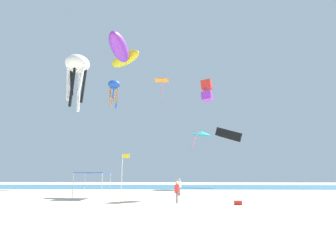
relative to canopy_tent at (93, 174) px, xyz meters
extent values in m
cube|color=beige|center=(8.41, -3.34, -2.36)|extent=(110.00, 110.00, 0.10)
cube|color=teal|center=(8.41, 24.15, -2.30)|extent=(110.00, 18.55, 0.03)
cylinder|color=#B2B2B7|center=(-1.34, -1.37, -1.11)|extent=(0.07, 0.07, 2.39)
cylinder|color=#B2B2B7|center=(1.34, -1.37, -1.11)|extent=(0.07, 0.07, 2.39)
cylinder|color=#B2B2B7|center=(-1.34, 1.37, -1.11)|extent=(0.07, 0.07, 2.39)
cylinder|color=#B2B2B7|center=(1.34, 1.37, -1.11)|extent=(0.07, 0.07, 2.39)
cube|color=blue|center=(0.00, 0.00, 0.11)|extent=(2.75, 2.82, 0.06)
cylinder|color=slate|center=(8.20, -3.92, -1.93)|extent=(0.15, 0.15, 0.77)
cylinder|color=slate|center=(8.22, -3.62, -1.93)|extent=(0.15, 0.15, 0.77)
cylinder|color=red|center=(8.21, -3.77, -1.21)|extent=(0.40, 0.40, 0.67)
sphere|color=tan|center=(8.21, -3.77, -0.75)|extent=(0.25, 0.25, 0.25)
cylinder|color=slate|center=(8.47, 3.60, -1.89)|extent=(0.16, 0.16, 0.83)
cylinder|color=slate|center=(8.38, 3.91, -1.89)|extent=(0.16, 0.16, 0.83)
cylinder|color=white|center=(8.42, 3.75, -1.12)|extent=(0.43, 0.43, 0.72)
sphere|color=tan|center=(8.42, 3.75, -0.62)|extent=(0.27, 0.27, 0.27)
cylinder|color=silver|center=(3.70, -3.77, -0.34)|extent=(0.06, 0.06, 3.94)
cube|color=yellow|center=(4.00, -3.77, 1.45)|extent=(0.55, 0.02, 0.35)
cube|color=red|center=(12.80, -4.68, -2.15)|extent=(0.56, 0.36, 0.32)
cube|color=white|center=(12.80, -4.68, -1.98)|extent=(0.57, 0.37, 0.03)
ellipsoid|color=blue|center=(-3.96, 20.20, 17.10)|extent=(2.72, 2.72, 1.67)
cylinder|color=blue|center=(-3.82, 19.50, 15.30)|extent=(0.31, 0.51, 2.59)
cylinder|color=orange|center=(-3.29, 19.97, 14.91)|extent=(0.57, 0.36, 3.36)
cylinder|color=blue|center=(-3.43, 20.67, 14.53)|extent=(0.57, 0.53, 4.13)
cylinder|color=orange|center=(-4.10, 20.89, 15.30)|extent=(0.31, 0.51, 2.59)
cylinder|color=blue|center=(-4.63, 20.43, 14.91)|extent=(0.57, 0.36, 3.36)
cylinder|color=orange|center=(-4.49, 19.73, 14.53)|extent=(0.57, 0.53, 4.13)
ellipsoid|color=purple|center=(-0.48, 9.75, 18.91)|extent=(3.08, 8.32, 3.00)
cone|color=orange|center=(-0.48, 9.75, 20.20)|extent=(1.42, 1.22, 1.17)
cone|color=teal|center=(12.35, 16.88, 6.87)|extent=(5.32, 5.32, 1.16)
cylinder|color=pink|center=(11.16, 15.81, 5.67)|extent=(1.17, 1.29, 2.60)
cube|color=red|center=(11.63, 2.23, 9.87)|extent=(1.45, 1.41, 1.04)
cube|color=purple|center=(11.63, 2.23, 8.56)|extent=(1.45, 1.41, 1.04)
cube|color=black|center=(18.15, 23.21, 7.68)|extent=(4.63, 3.81, 3.42)
cube|color=red|center=(18.15, 23.21, 6.93)|extent=(3.50, 2.79, 1.89)
cube|color=orange|center=(6.23, 6.76, 12.35)|extent=(1.92, 1.91, 0.24)
cylinder|color=pink|center=(6.23, 6.76, 10.85)|extent=(0.09, 0.09, 1.93)
ellipsoid|color=white|center=(-3.35, 2.03, 12.66)|extent=(3.77, 3.77, 1.99)
cylinder|color=white|center=(-2.62, 1.60, 10.52)|extent=(0.57, 0.46, 3.09)
cylinder|color=black|center=(-2.61, 2.44, 10.06)|extent=(0.65, 0.50, 4.00)
cylinder|color=white|center=(-3.34, 2.87, 9.60)|extent=(0.31, 0.79, 4.90)
cylinder|color=black|center=(-4.07, 2.46, 10.52)|extent=(0.57, 0.46, 3.09)
cylinder|color=white|center=(-4.08, 1.62, 10.06)|extent=(0.65, 0.50, 4.00)
cylinder|color=black|center=(-3.36, 1.19, 9.60)|extent=(0.31, 0.79, 4.90)
ellipsoid|color=yellow|center=(-0.87, 15.22, 19.86)|extent=(7.25, 6.72, 2.69)
cone|color=orange|center=(-0.87, 15.22, 20.99)|extent=(1.61, 1.63, 1.06)
camera|label=1|loc=(8.31, -23.96, -0.11)|focal=26.03mm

